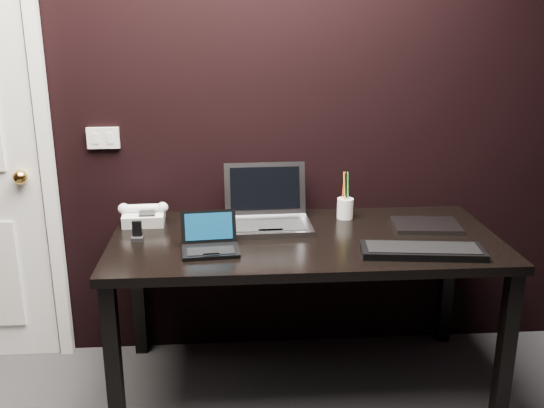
{
  "coord_description": "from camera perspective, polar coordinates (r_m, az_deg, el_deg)",
  "views": [
    {
      "loc": [
        -0.03,
        -1.09,
        1.66
      ],
      "look_at": [
        0.15,
        1.35,
        0.91
      ],
      "focal_mm": 40.0,
      "sensor_mm": 36.0,
      "label": 1
    }
  ],
  "objects": [
    {
      "name": "wall_switch",
      "position": [
        2.99,
        -15.61,
        6.01
      ],
      "size": [
        0.15,
        0.02,
        0.1
      ],
      "color": "silver",
      "rests_on": "wall_back"
    },
    {
      "name": "mobile_phone",
      "position": [
        2.68,
        -12.57,
        -2.7
      ],
      "size": [
        0.05,
        0.04,
        0.09
      ],
      "color": "black",
      "rests_on": "desk"
    },
    {
      "name": "silver_laptop",
      "position": [
        2.8,
        -0.42,
        -1.07
      ],
      "size": [
        0.4,
        0.36,
        0.27
      ],
      "color": "#999A9F",
      "rests_on": "desk"
    },
    {
      "name": "desk_phone",
      "position": [
        2.89,
        -11.97,
        -1.04
      ],
      "size": [
        0.23,
        0.18,
        0.11
      ],
      "color": "silver",
      "rests_on": "desk"
    },
    {
      "name": "netbook",
      "position": [
        2.52,
        -5.86,
        -3.75
      ],
      "size": [
        0.25,
        0.22,
        0.15
      ],
      "color": "black",
      "rests_on": "desk"
    },
    {
      "name": "pen_cup",
      "position": [
        2.93,
        6.9,
        -0.32
      ],
      "size": [
        0.1,
        0.1,
        0.23
      ],
      "color": "white",
      "rests_on": "desk"
    },
    {
      "name": "desk",
      "position": [
        2.7,
        3.09,
        -4.64
      ],
      "size": [
        1.7,
        0.8,
        0.74
      ],
      "color": "black",
      "rests_on": "ground"
    },
    {
      "name": "wall_back",
      "position": [
        2.91,
        -3.65,
        9.91
      ],
      "size": [
        4.0,
        0.0,
        4.0
      ],
      "primitive_type": "plane",
      "rotation": [
        1.57,
        0.0,
        0.0
      ],
      "color": "black",
      "rests_on": "ground"
    },
    {
      "name": "closed_laptop",
      "position": [
        2.87,
        14.3,
        -1.96
      ],
      "size": [
        0.32,
        0.24,
        0.02
      ],
      "color": "gray",
      "rests_on": "desk"
    },
    {
      "name": "ext_keyboard",
      "position": [
        2.55,
        13.97,
        -4.27
      ],
      "size": [
        0.51,
        0.23,
        0.03
      ],
      "color": "black",
      "rests_on": "desk"
    }
  ]
}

